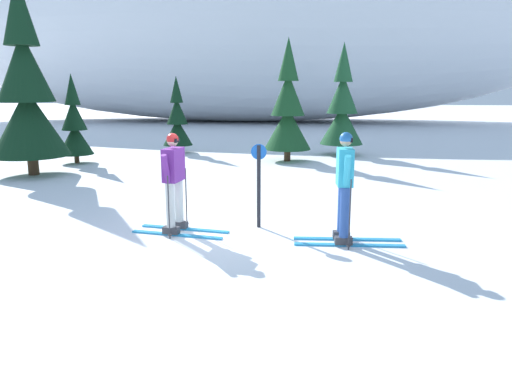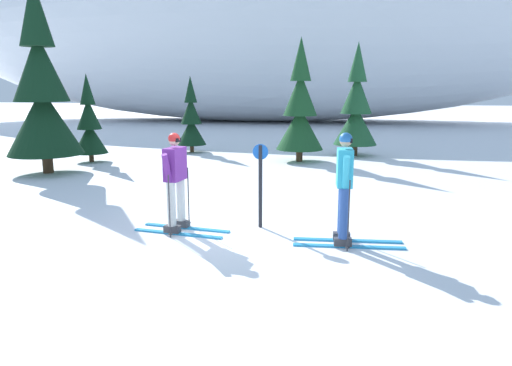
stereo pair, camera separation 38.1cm
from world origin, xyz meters
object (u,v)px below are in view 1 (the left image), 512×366
at_px(skier_cyan_jacket, 345,186).
at_px(pine_tree_far_left, 27,94).
at_px(pine_tree_center, 177,121).
at_px(pine_tree_center_right, 288,110).
at_px(pine_tree_far_right, 342,109).
at_px(skier_purple_jacket, 174,181).
at_px(trail_marker_post, 259,181).
at_px(pine_tree_center_left, 74,126).

relative_size(skier_cyan_jacket, pine_tree_far_left, 0.33).
distance_m(pine_tree_far_left, pine_tree_center, 5.96).
bearing_deg(pine_tree_far_left, pine_tree_center, 60.24).
relative_size(pine_tree_center_right, pine_tree_far_right, 1.01).
bearing_deg(pine_tree_far_right, skier_purple_jacket, -108.85).
bearing_deg(skier_purple_jacket, pine_tree_center_right, 79.63).
xyz_separation_m(pine_tree_center, pine_tree_center_right, (4.32, -1.63, 0.51)).
distance_m(skier_cyan_jacket, skier_purple_jacket, 2.91).
xyz_separation_m(skier_cyan_jacket, pine_tree_far_left, (-8.58, 5.24, 1.38)).
bearing_deg(pine_tree_center, skier_cyan_jacket, -61.22).
height_order(pine_tree_center_right, pine_tree_far_right, pine_tree_center_right).
height_order(skier_purple_jacket, trail_marker_post, skier_purple_jacket).
xyz_separation_m(pine_tree_far_left, trail_marker_post, (7.10, -4.51, -1.46)).
distance_m(pine_tree_center_left, pine_tree_far_right, 9.42).
height_order(pine_tree_far_left, pine_tree_center_right, pine_tree_far_left).
distance_m(skier_purple_jacket, pine_tree_center_right, 8.62).
bearing_deg(pine_tree_center_left, pine_tree_far_left, -95.86).
xyz_separation_m(pine_tree_far_right, trail_marker_post, (-2.04, -9.68, -0.85)).
distance_m(pine_tree_far_left, pine_tree_far_right, 10.52).
xyz_separation_m(skier_cyan_jacket, pine_tree_center_left, (-8.35, 7.43, 0.28)).
height_order(skier_purple_jacket, pine_tree_center_right, pine_tree_center_right).
bearing_deg(skier_purple_jacket, pine_tree_far_right, 71.15).
bearing_deg(skier_purple_jacket, skier_cyan_jacket, -5.02).
distance_m(pine_tree_far_left, pine_tree_center_left, 2.46).
height_order(pine_tree_far_left, pine_tree_center_left, pine_tree_far_left).
distance_m(pine_tree_center_left, trail_marker_post, 9.60).
relative_size(pine_tree_center_left, trail_marker_post, 1.93).
bearing_deg(pine_tree_center, skier_purple_jacket, -74.62).
relative_size(pine_tree_center, pine_tree_far_right, 0.71).
bearing_deg(skier_purple_jacket, trail_marker_post, 18.79).
bearing_deg(pine_tree_center, pine_tree_far_left, -119.76).
bearing_deg(pine_tree_center_left, skier_purple_jacket, -52.78).
bearing_deg(pine_tree_far_right, trail_marker_post, -101.93).
relative_size(skier_cyan_jacket, pine_tree_far_right, 0.45).
xyz_separation_m(pine_tree_center_left, trail_marker_post, (6.87, -6.69, -0.37)).
xyz_separation_m(skier_cyan_jacket, trail_marker_post, (-1.48, 0.74, -0.08)).
bearing_deg(pine_tree_center_left, pine_tree_center_right, 10.26).
distance_m(skier_cyan_jacket, pine_tree_far_left, 10.15).
bearing_deg(skier_purple_jacket, pine_tree_center, 105.38).
distance_m(skier_purple_jacket, pine_tree_center, 10.45).
height_order(pine_tree_center, trail_marker_post, pine_tree_center).
distance_m(pine_tree_far_left, pine_tree_center_right, 8.03).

